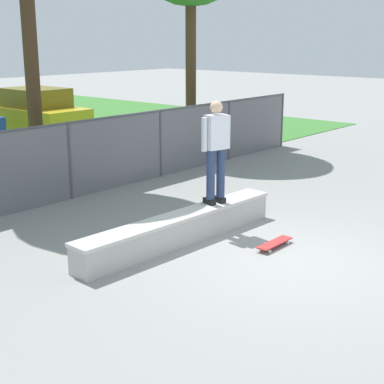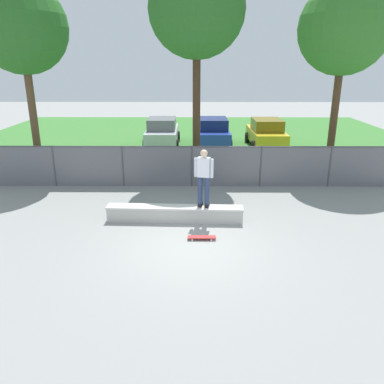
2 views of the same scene
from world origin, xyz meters
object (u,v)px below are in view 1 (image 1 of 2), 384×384
object	(u,v)px
concrete_ledge	(180,228)
skateboard	(275,243)
car_yellow	(35,112)
skateboarder	(216,148)

from	to	relation	value
concrete_ledge	skateboard	size ratio (longest dim) A/B	5.37
skateboard	car_yellow	distance (m)	13.12
concrete_ledge	skateboard	bearing A→B (deg)	-58.36
car_yellow	skateboard	bearing A→B (deg)	-107.80
skateboard	car_yellow	world-z (taller)	car_yellow
concrete_ledge	skateboard	xyz separation A→B (m)	(0.83, -1.34, -0.18)
skateboarder	skateboard	world-z (taller)	skateboarder
skateboard	concrete_ledge	bearing A→B (deg)	121.64
concrete_ledge	skateboarder	bearing A→B (deg)	-1.73
concrete_ledge	car_yellow	xyz separation A→B (m)	(4.83, 11.13, 0.59)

